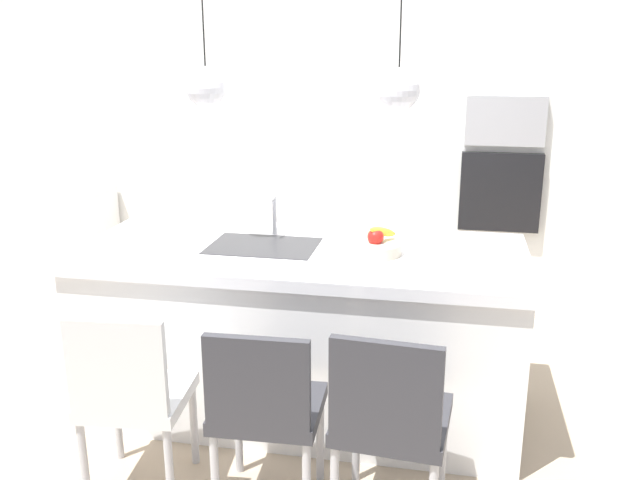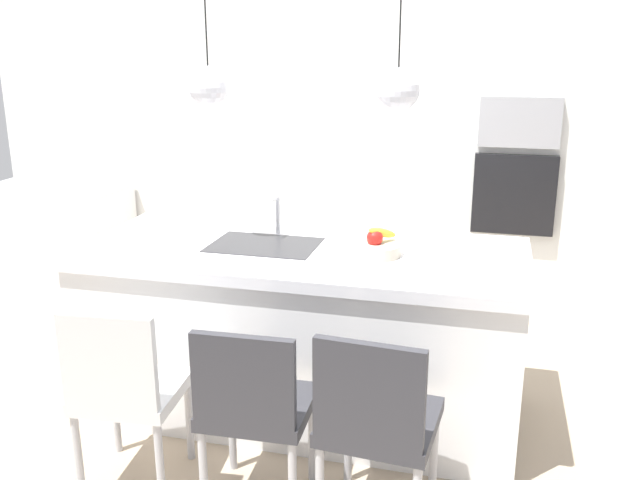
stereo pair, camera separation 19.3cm
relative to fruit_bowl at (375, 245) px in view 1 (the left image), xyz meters
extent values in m
plane|color=tan|center=(-0.39, 0.02, -0.97)|extent=(6.60, 6.60, 0.00)
cube|color=white|center=(-0.39, 1.67, 0.33)|extent=(6.00, 0.10, 2.60)
cube|color=white|center=(-0.39, 0.02, -0.54)|extent=(2.25, 0.94, 0.86)
cube|color=white|center=(-0.39, 0.02, -0.08)|extent=(2.31, 1.00, 0.06)
cube|color=#2D2D30|center=(-0.59, 0.02, -0.05)|extent=(0.56, 0.40, 0.02)
cylinder|color=silver|center=(-0.59, 0.26, 0.06)|extent=(0.02, 0.02, 0.22)
cylinder|color=silver|center=(-0.59, 0.18, 0.16)|extent=(0.02, 0.16, 0.02)
cylinder|color=beige|center=(0.00, 0.00, -0.02)|extent=(0.27, 0.27, 0.06)
sphere|color=olive|center=(-0.01, 0.03, 0.04)|extent=(0.07, 0.07, 0.07)
sphere|color=red|center=(0.00, -0.01, 0.04)|extent=(0.08, 0.08, 0.08)
sphere|color=red|center=(0.00, 0.00, 0.04)|extent=(0.07, 0.07, 0.07)
ellipsoid|color=yellow|center=(0.04, 0.03, 0.06)|extent=(0.16, 0.17, 0.10)
cube|color=white|center=(-2.79, 1.30, -0.54)|extent=(1.10, 0.60, 0.86)
cube|color=#9E9EA3|center=(0.71, 1.60, 0.46)|extent=(0.54, 0.08, 0.34)
cube|color=black|center=(0.71, 1.60, -0.04)|extent=(0.56, 0.08, 0.56)
cube|color=silver|center=(-0.95, -0.78, -0.52)|extent=(0.47, 0.46, 0.06)
cube|color=silver|center=(-0.93, -0.97, -0.29)|extent=(0.42, 0.08, 0.41)
cylinder|color=#B2B2B7|center=(-0.78, -0.59, -0.76)|extent=(0.04, 0.04, 0.41)
cylinder|color=#B2B2B7|center=(-1.15, -0.62, -0.76)|extent=(0.04, 0.04, 0.41)
cylinder|color=#B2B2B7|center=(-0.75, -0.95, -0.76)|extent=(0.04, 0.04, 0.41)
cylinder|color=#B2B2B7|center=(-1.12, -0.98, -0.76)|extent=(0.04, 0.04, 0.41)
cube|color=#333338|center=(-0.35, -0.78, -0.51)|extent=(0.46, 0.43, 0.06)
cube|color=#333338|center=(-0.34, -0.97, -0.29)|extent=(0.42, 0.06, 0.38)
cylinder|color=#B2B2B7|center=(-0.16, -0.60, -0.75)|extent=(0.04, 0.04, 0.42)
cylinder|color=#B2B2B7|center=(-0.55, -0.61, -0.75)|extent=(0.04, 0.04, 0.42)
cylinder|color=#B2B2B7|center=(-0.53, -0.97, -0.75)|extent=(0.04, 0.04, 0.42)
cube|color=#333338|center=(0.17, -0.78, -0.51)|extent=(0.48, 0.49, 0.06)
cube|color=#333338|center=(0.16, -0.99, -0.27)|extent=(0.43, 0.07, 0.41)
cylinder|color=#B2B2B7|center=(0.38, -0.60, -0.75)|extent=(0.04, 0.04, 0.43)
cylinder|color=#B2B2B7|center=(0.00, -0.57, -0.75)|extent=(0.04, 0.04, 0.43)
sphere|color=silver|center=(-0.86, 0.02, 0.76)|extent=(0.21, 0.21, 0.21)
cylinder|color=black|center=(-0.86, 0.02, 1.17)|extent=(0.01, 0.01, 0.60)
sphere|color=silver|center=(0.09, 0.02, 0.76)|extent=(0.21, 0.21, 0.21)
camera|label=1|loc=(0.35, -3.24, 0.97)|focal=37.87mm
camera|label=2|loc=(0.54, -3.20, 0.97)|focal=37.87mm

